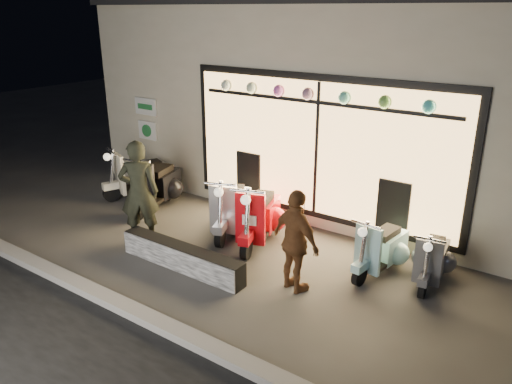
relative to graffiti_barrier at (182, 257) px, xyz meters
The scene contains 12 objects.
ground 0.70m from the graffiti_barrier, 75.87° to the left, with size 40.00×40.00×0.00m, color #383533.
kerb 1.37m from the graffiti_barrier, 83.09° to the right, with size 40.00×0.25×0.12m, color slate.
shop_building 5.95m from the graffiti_barrier, 88.29° to the left, with size 10.20×6.23×4.20m.
graffiti_barrier is the anchor object (origin of this frame).
scooter_silver 1.74m from the graffiti_barrier, 99.94° to the left, with size 0.88×1.52×1.11m.
scooter_red 1.71m from the graffiti_barrier, 76.94° to the left, with size 0.84×1.59×1.14m.
scooter_black 2.91m from the graffiti_barrier, 142.34° to the left, with size 0.80×1.62×1.16m.
scooter_cream 3.63m from the graffiti_barrier, 145.73° to the left, with size 0.86×1.49×1.08m.
scooter_blue 3.20m from the graffiti_barrier, 35.05° to the left, with size 0.53×1.33×0.95m.
scooter_grey 3.89m from the graffiti_barrier, 30.64° to the left, with size 0.47×1.23×0.87m.
man 1.51m from the graffiti_barrier, 165.19° to the left, with size 0.68×0.44×1.86m, color black.
woman 1.95m from the graffiti_barrier, 15.15° to the left, with size 0.91×0.38×1.56m, color brown.
Camera 1 is at (4.89, -5.78, 3.92)m, focal length 35.00 mm.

